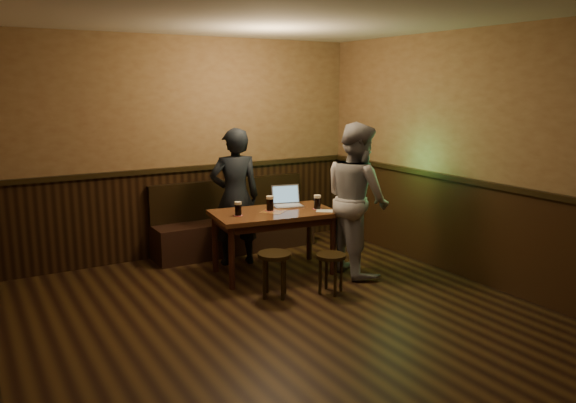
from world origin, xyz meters
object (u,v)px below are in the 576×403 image
(pub_table, at_px, (273,220))
(stool_right, at_px, (331,262))
(laptop, at_px, (287,201))
(pint_left, at_px, (238,209))
(bench, at_px, (234,228))
(stool_left, at_px, (274,262))
(person_grey, at_px, (357,199))
(person_suit, at_px, (235,197))
(pint_mid, at_px, (270,203))
(pint_right, at_px, (317,202))

(pub_table, height_order, stool_right, pub_table)
(pub_table, relative_size, stool_right, 3.46)
(pub_table, distance_m, laptop, 0.39)
(pub_table, distance_m, pint_left, 0.48)
(bench, bearing_deg, stool_left, -101.71)
(pint_left, height_order, person_grey, person_grey)
(pub_table, height_order, stool_left, pub_table)
(pub_table, xyz_separation_m, stool_left, (-0.36, -0.67, -0.27))
(bench, bearing_deg, person_suit, -113.12)
(stool_left, xyz_separation_m, laptop, (0.66, 0.86, 0.43))
(bench, xyz_separation_m, pint_left, (-0.45, -1.07, 0.52))
(pub_table, bearing_deg, stool_right, -69.89)
(pint_mid, xyz_separation_m, person_suit, (-0.20, 0.52, 0.01))
(stool_left, height_order, pint_mid, pint_mid)
(pub_table, bearing_deg, pint_right, -9.39)
(bench, height_order, laptop, laptop)
(bench, relative_size, pint_mid, 12.37)
(stool_right, height_order, laptop, laptop)
(pub_table, relative_size, pint_left, 9.23)
(pub_table, bearing_deg, bench, 97.15)
(pint_mid, bearing_deg, stool_left, -115.65)
(bench, xyz_separation_m, laptop, (0.30, -0.90, 0.50))
(pub_table, distance_m, pint_mid, 0.19)
(bench, relative_size, stool_left, 4.62)
(pub_table, bearing_deg, person_grey, -21.21)
(pub_table, height_order, person_grey, person_grey)
(bench, relative_size, person_grey, 1.24)
(person_suit, bearing_deg, laptop, 156.61)
(stool_right, distance_m, pint_mid, 1.08)
(pub_table, bearing_deg, person_suit, 118.45)
(laptop, bearing_deg, person_grey, -34.65)
(stool_right, bearing_deg, person_grey, 32.97)
(stool_left, xyz_separation_m, person_grey, (1.22, 0.21, 0.51))
(stool_left, bearing_deg, pint_left, 96.96)
(pint_left, distance_m, pint_mid, 0.43)
(pint_mid, xyz_separation_m, pint_right, (0.53, -0.20, -0.00))
(bench, height_order, person_grey, person_grey)
(stool_left, bearing_deg, bench, 78.29)
(pint_left, bearing_deg, stool_right, -54.01)
(stool_left, xyz_separation_m, pint_right, (0.87, 0.52, 0.45))
(person_suit, bearing_deg, person_grey, 149.15)
(pint_right, height_order, laptop, laptop)
(person_grey, bearing_deg, stool_left, 106.58)
(bench, height_order, stool_left, bench)
(stool_left, relative_size, person_grey, 0.27)
(stool_left, height_order, laptop, laptop)
(pint_left, distance_m, person_suit, 0.60)
(bench, distance_m, pub_table, 1.14)
(laptop, bearing_deg, stool_left, -112.87)
(bench, distance_m, stool_left, 1.80)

